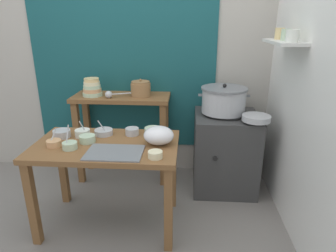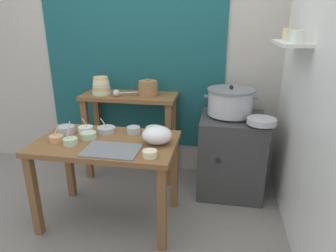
{
  "view_description": "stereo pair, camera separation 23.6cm",
  "coord_description": "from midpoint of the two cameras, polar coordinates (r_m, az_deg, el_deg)",
  "views": [
    {
      "loc": [
        0.53,
        -2.03,
        1.62
      ],
      "look_at": [
        0.37,
        0.19,
        0.82
      ],
      "focal_mm": 31.94,
      "sensor_mm": 36.0,
      "label": 1
    },
    {
      "loc": [
        0.76,
        -2.0,
        1.62
      ],
      "look_at": [
        0.37,
        0.19,
        0.82
      ],
      "focal_mm": 31.94,
      "sensor_mm": 36.0,
      "label": 2
    }
  ],
  "objects": [
    {
      "name": "prep_bowl_2",
      "position": [
        2.54,
        -18.59,
        -1.29
      ],
      "size": [
        0.12,
        0.12,
        0.14
      ],
      "color": "silver",
      "rests_on": "prep_table"
    },
    {
      "name": "serving_tray",
      "position": [
        2.18,
        -13.25,
        -5.02
      ],
      "size": [
        0.4,
        0.28,
        0.01
      ],
      "primitive_type": "cube",
      "color": "slate",
      "rests_on": "prep_table"
    },
    {
      "name": "steamer_pot",
      "position": [
        2.84,
        8.26,
        4.91
      ],
      "size": [
        0.48,
        0.43,
        0.28
      ],
      "color": "#B7BABF",
      "rests_on": "stove_block"
    },
    {
      "name": "wall_right",
      "position": [
        2.36,
        23.0,
        10.51
      ],
      "size": [
        0.3,
        3.2,
        2.6
      ],
      "color": "white",
      "rests_on": "ground"
    },
    {
      "name": "bowl_stack_enamel",
      "position": [
        3.08,
        -16.44,
        6.94
      ],
      "size": [
        0.19,
        0.19,
        0.18
      ],
      "color": "#B7D1AD",
      "rests_on": "back_shelf_table"
    },
    {
      "name": "prep_bowl_4",
      "position": [
        2.05,
        -5.75,
        -5.45
      ],
      "size": [
        0.1,
        0.1,
        0.05
      ],
      "color": "beige",
      "rests_on": "prep_table"
    },
    {
      "name": "prep_bowl_5",
      "position": [
        2.48,
        -5.59,
        -0.89
      ],
      "size": [
        0.14,
        0.14,
        0.05
      ],
      "color": "#B7D1AD",
      "rests_on": "prep_table"
    },
    {
      "name": "prep_bowl_3",
      "position": [
        2.33,
        -21.04,
        -3.48
      ],
      "size": [
        0.11,
        0.11,
        0.18
      ],
      "color": "#B7D1AD",
      "rests_on": "prep_table"
    },
    {
      "name": "stove_block",
      "position": [
        3.0,
        8.56,
        -4.84
      ],
      "size": [
        0.6,
        0.61,
        0.78
      ],
      "color": "#383838",
      "rests_on": "ground"
    },
    {
      "name": "prep_table",
      "position": [
        2.4,
        -14.37,
        -5.73
      ],
      "size": [
        1.1,
        0.66,
        0.72
      ],
      "color": "brown",
      "rests_on": "ground"
    },
    {
      "name": "back_shelf_table",
      "position": [
        3.1,
        -10.87,
        1.74
      ],
      "size": [
        0.96,
        0.4,
        0.9
      ],
      "color": "brown",
      "rests_on": "ground"
    },
    {
      "name": "ground_plane",
      "position": [
        2.67,
        -11.42,
        -18.09
      ],
      "size": [
        9.0,
        9.0,
        0.0
      ],
      "primitive_type": "plane",
      "color": "gray"
    },
    {
      "name": "prep_bowl_0",
      "position": [
        2.59,
        -22.11,
        -1.35
      ],
      "size": [
        0.14,
        0.14,
        0.06
      ],
      "color": "#B7BABF",
      "rests_on": "prep_table"
    },
    {
      "name": "wall_back",
      "position": [
        3.18,
        -6.33,
        13.94
      ],
      "size": [
        4.4,
        0.12,
        2.6
      ],
      "color": "#B2ADA3",
      "rests_on": "ground"
    },
    {
      "name": "prep_bowl_7",
      "position": [
        2.43,
        -23.58,
        -3.02
      ],
      "size": [
        0.11,
        0.11,
        0.13
      ],
      "color": "tan",
      "rests_on": "prep_table"
    },
    {
      "name": "prep_bowl_1",
      "position": [
        2.53,
        -14.8,
        -1.12
      ],
      "size": [
        0.15,
        0.15,
        0.13
      ],
      "color": "#B7BABF",
      "rests_on": "prep_table"
    },
    {
      "name": "wide_pan",
      "position": [
        2.68,
        14.1,
        1.43
      ],
      "size": [
        0.25,
        0.25,
        0.05
      ],
      "primitive_type": "cylinder",
      "color": "#B7BABF",
      "rests_on": "stove_block"
    },
    {
      "name": "clay_pot",
      "position": [
        2.98,
        -7.52,
        7.04
      ],
      "size": [
        0.19,
        0.19,
        0.17
      ],
      "color": "olive",
      "rests_on": "back_shelf_table"
    },
    {
      "name": "plastic_bag",
      "position": [
        2.26,
        -4.78,
        -1.84
      ],
      "size": [
        0.23,
        0.2,
        0.14
      ],
      "primitive_type": "ellipsoid",
      "color": "white",
      "rests_on": "prep_table"
    },
    {
      "name": "prep_bowl_8",
      "position": [
        2.48,
        -9.59,
        -1.04
      ],
      "size": [
        0.11,
        0.11,
        0.06
      ],
      "color": "#B7BABF",
      "rests_on": "prep_table"
    },
    {
      "name": "ladle",
      "position": [
        2.96,
        -13.35,
        5.85
      ],
      "size": [
        0.24,
        0.12,
        0.07
      ],
      "color": "#B7BABF",
      "rests_on": "back_shelf_table"
    },
    {
      "name": "prep_bowl_6",
      "position": [
        2.41,
        -17.88,
        -2.34
      ],
      "size": [
        0.12,
        0.12,
        0.06
      ],
      "color": "#B7D1AD",
      "rests_on": "prep_table"
    }
  ]
}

